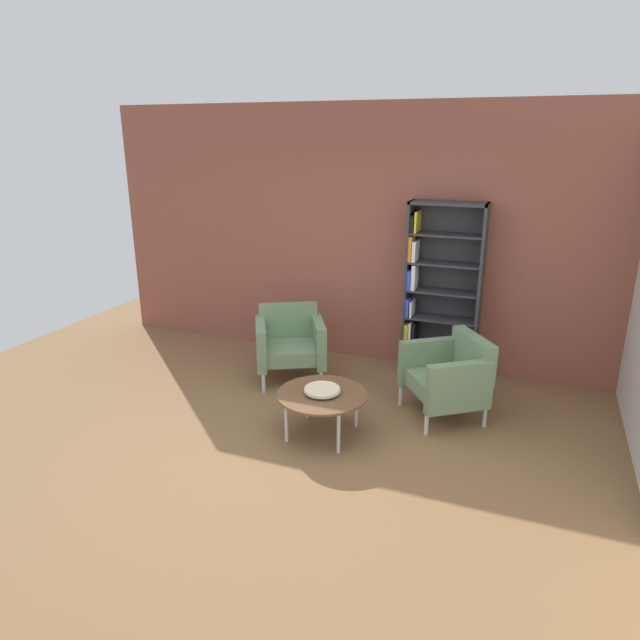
% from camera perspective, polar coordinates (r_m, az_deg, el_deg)
% --- Properties ---
extents(ground_plane, '(8.32, 8.32, 0.00)m').
position_cam_1_polar(ground_plane, '(4.88, -4.89, -13.45)').
color(ground_plane, brown).
extents(brick_back_panel, '(6.40, 0.12, 2.90)m').
position_cam_1_polar(brick_back_panel, '(6.54, 4.39, 8.43)').
color(brick_back_panel, brown).
rests_on(brick_back_panel, ground_plane).
extents(bookshelf_tall, '(0.80, 0.30, 1.90)m').
position_cam_1_polar(bookshelf_tall, '(6.25, 11.75, 2.76)').
color(bookshelf_tall, '#333338').
rests_on(bookshelf_tall, ground_plane).
extents(coffee_table_low, '(0.80, 0.80, 0.40)m').
position_cam_1_polar(coffee_table_low, '(5.00, 0.22, -7.70)').
color(coffee_table_low, brown).
rests_on(coffee_table_low, ground_plane).
extents(decorative_bowl, '(0.32, 0.32, 0.05)m').
position_cam_1_polar(decorative_bowl, '(4.97, 0.22, -7.03)').
color(decorative_bowl, beige).
rests_on(decorative_bowl, coffee_table_low).
extents(armchair_near_window, '(0.93, 0.90, 0.78)m').
position_cam_1_polar(armchair_near_window, '(6.15, -3.08, -2.20)').
color(armchair_near_window, slate).
rests_on(armchair_near_window, ground_plane).
extents(armchair_corner_red, '(0.93, 0.95, 0.78)m').
position_cam_1_polar(armchair_corner_red, '(5.46, 12.94, -5.38)').
color(armchair_corner_red, slate).
rests_on(armchair_corner_red, ground_plane).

